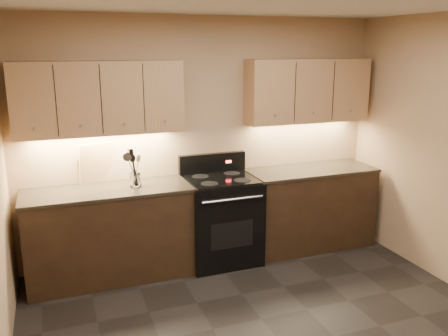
# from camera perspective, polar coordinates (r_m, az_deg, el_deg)

# --- Properties ---
(wall_back) EXTENTS (4.00, 0.04, 2.60)m
(wall_back) POSITION_cam_1_polar(r_m,az_deg,el_deg) (5.19, -2.42, 3.50)
(wall_back) COLOR tan
(wall_back) RESTS_ON ground
(counter_left) EXTENTS (1.62, 0.62, 0.93)m
(counter_left) POSITION_cam_1_polar(r_m,az_deg,el_deg) (4.92, -13.58, -7.66)
(counter_left) COLOR black
(counter_left) RESTS_ON ground
(counter_right) EXTENTS (1.46, 0.62, 0.93)m
(counter_right) POSITION_cam_1_polar(r_m,az_deg,el_deg) (5.62, 10.20, -4.68)
(counter_right) COLOR black
(counter_right) RESTS_ON ground
(stove) EXTENTS (0.76, 0.68, 1.14)m
(stove) POSITION_cam_1_polar(r_m,az_deg,el_deg) (5.15, -0.37, -6.08)
(stove) COLOR black
(stove) RESTS_ON ground
(upper_cab_left) EXTENTS (1.60, 0.30, 0.70)m
(upper_cab_left) POSITION_cam_1_polar(r_m,az_deg,el_deg) (4.75, -14.76, 8.13)
(upper_cab_left) COLOR tan
(upper_cab_left) RESTS_ON wall_back
(upper_cab_right) EXTENTS (1.44, 0.30, 0.70)m
(upper_cab_right) POSITION_cam_1_polar(r_m,az_deg,el_deg) (5.47, 10.02, 9.14)
(upper_cab_right) COLOR tan
(upper_cab_right) RESTS_ON wall_back
(outlet_plate) EXTENTS (0.08, 0.01, 0.12)m
(outlet_plate) POSITION_cam_1_polar(r_m,az_deg,el_deg) (4.99, -16.72, 0.33)
(outlet_plate) COLOR #B2B5BA
(outlet_plate) RESTS_ON wall_back
(utensil_crock) EXTENTS (0.14, 0.14, 0.14)m
(utensil_crock) POSITION_cam_1_polar(r_m,az_deg,el_deg) (4.79, -10.60, -1.45)
(utensil_crock) COLOR white
(utensil_crock) RESTS_ON counter_left
(cutting_board) EXTENTS (0.34, 0.16, 0.42)m
(cutting_board) POSITION_cam_1_polar(r_m,az_deg,el_deg) (4.96, -15.19, 0.56)
(cutting_board) COLOR #DAB975
(cutting_board) RESTS_ON counter_left
(wooden_spoon) EXTENTS (0.14, 0.11, 0.31)m
(wooden_spoon) POSITION_cam_1_polar(r_m,az_deg,el_deg) (4.76, -10.90, -0.24)
(wooden_spoon) COLOR #DAB975
(wooden_spoon) RESTS_ON utensil_crock
(black_spoon) EXTENTS (0.09, 0.09, 0.32)m
(black_spoon) POSITION_cam_1_polar(r_m,az_deg,el_deg) (4.78, -10.64, -0.14)
(black_spoon) COLOR black
(black_spoon) RESTS_ON utensil_crock
(black_turner) EXTENTS (0.15, 0.10, 0.39)m
(black_turner) POSITION_cam_1_polar(r_m,az_deg,el_deg) (4.73, -10.46, 0.18)
(black_turner) COLOR black
(black_turner) RESTS_ON utensil_crock
(steel_spatula) EXTENTS (0.19, 0.11, 0.40)m
(steel_spatula) POSITION_cam_1_polar(r_m,az_deg,el_deg) (4.77, -10.29, 0.31)
(steel_spatula) COLOR silver
(steel_spatula) RESTS_ON utensil_crock
(steel_skimmer) EXTENTS (0.19, 0.11, 0.35)m
(steel_skimmer) POSITION_cam_1_polar(r_m,az_deg,el_deg) (4.76, -10.37, -0.04)
(steel_skimmer) COLOR silver
(steel_skimmer) RESTS_ON utensil_crock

